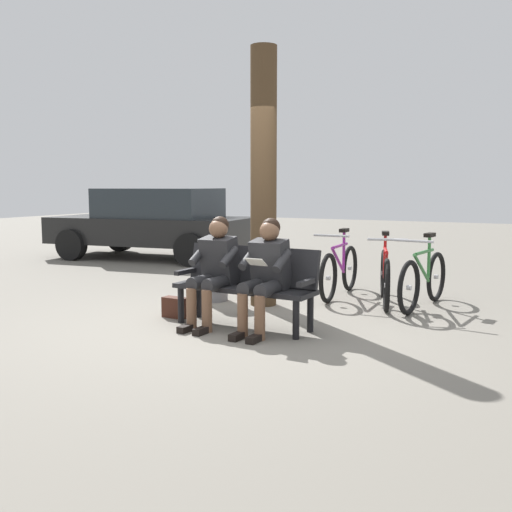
{
  "coord_description": "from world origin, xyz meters",
  "views": [
    {
      "loc": [
        -3.12,
        5.45,
        1.54
      ],
      "look_at": [
        -0.13,
        -0.4,
        0.75
      ],
      "focal_mm": 41.44,
      "sensor_mm": 36.0,
      "label": 1
    }
  ],
  "objects_px": {
    "handbag": "(175,307)",
    "bicycle_green": "(385,277)",
    "person_reading": "(266,270)",
    "litter_bin": "(213,270)",
    "tree_trunk": "(264,178)",
    "bicycle_blue": "(423,280)",
    "parked_car": "(154,222)",
    "person_companion": "(214,266)",
    "bench": "(247,280)",
    "bicycle_silver": "(340,271)"
  },
  "relations": [
    {
      "from": "bicycle_silver",
      "to": "parked_car",
      "type": "relative_size",
      "value": 0.38
    },
    {
      "from": "handbag",
      "to": "bicycle_green",
      "type": "xyz_separation_m",
      "value": [
        -1.97,
        -1.91,
        0.24
      ]
    },
    {
      "from": "person_companion",
      "to": "parked_car",
      "type": "bearing_deg",
      "value": -44.24
    },
    {
      "from": "bicycle_blue",
      "to": "bicycle_silver",
      "type": "distance_m",
      "value": 1.22
    },
    {
      "from": "person_companion",
      "to": "person_reading",
      "type": "bearing_deg",
      "value": 179.95
    },
    {
      "from": "tree_trunk",
      "to": "bicycle_blue",
      "type": "distance_m",
      "value": 2.39
    },
    {
      "from": "bench",
      "to": "bicycle_silver",
      "type": "xyz_separation_m",
      "value": [
        -0.33,
        -2.11,
        -0.15
      ]
    },
    {
      "from": "bicycle_blue",
      "to": "parked_car",
      "type": "relative_size",
      "value": 0.38
    },
    {
      "from": "person_companion",
      "to": "tree_trunk",
      "type": "xyz_separation_m",
      "value": [
        0.03,
        -1.26,
        0.96
      ]
    },
    {
      "from": "person_companion",
      "to": "bicycle_green",
      "type": "bearing_deg",
      "value": -120.86
    },
    {
      "from": "bench",
      "to": "bicycle_silver",
      "type": "distance_m",
      "value": 2.14
    },
    {
      "from": "litter_bin",
      "to": "handbag",
      "type": "bearing_deg",
      "value": 97.55
    },
    {
      "from": "handbag",
      "to": "bicycle_silver",
      "type": "xyz_separation_m",
      "value": [
        -1.27,
        -2.14,
        0.24
      ]
    },
    {
      "from": "bench",
      "to": "person_reading",
      "type": "xyz_separation_m",
      "value": [
        -0.31,
        0.18,
        0.16
      ]
    },
    {
      "from": "person_reading",
      "to": "handbag",
      "type": "distance_m",
      "value": 1.37
    },
    {
      "from": "person_reading",
      "to": "bench",
      "type": "bearing_deg",
      "value": -27.14
    },
    {
      "from": "person_reading",
      "to": "litter_bin",
      "type": "height_order",
      "value": "person_reading"
    },
    {
      "from": "person_reading",
      "to": "bicycle_silver",
      "type": "relative_size",
      "value": 0.71
    },
    {
      "from": "person_reading",
      "to": "bicycle_blue",
      "type": "xyz_separation_m",
      "value": [
        -1.22,
        -2.04,
        -0.31
      ]
    },
    {
      "from": "handbag",
      "to": "bicycle_green",
      "type": "height_order",
      "value": "bicycle_green"
    },
    {
      "from": "tree_trunk",
      "to": "handbag",
      "type": "bearing_deg",
      "value": 62.88
    },
    {
      "from": "person_reading",
      "to": "bicycle_blue",
      "type": "distance_m",
      "value": 2.39
    },
    {
      "from": "litter_bin",
      "to": "bicycle_green",
      "type": "relative_size",
      "value": 0.51
    },
    {
      "from": "person_reading",
      "to": "litter_bin",
      "type": "relative_size",
      "value": 1.46
    },
    {
      "from": "litter_bin",
      "to": "bicycle_silver",
      "type": "distance_m",
      "value": 1.76
    },
    {
      "from": "bicycle_blue",
      "to": "person_reading",
      "type": "bearing_deg",
      "value": -23.4
    },
    {
      "from": "parked_car",
      "to": "person_reading",
      "type": "bearing_deg",
      "value": 129.74
    },
    {
      "from": "handbag",
      "to": "bicycle_blue",
      "type": "distance_m",
      "value": 3.11
    },
    {
      "from": "bench",
      "to": "bicycle_silver",
      "type": "relative_size",
      "value": 0.97
    },
    {
      "from": "bench",
      "to": "handbag",
      "type": "height_order",
      "value": "bench"
    },
    {
      "from": "person_companion",
      "to": "tree_trunk",
      "type": "bearing_deg",
      "value": -85.85
    },
    {
      "from": "handbag",
      "to": "tree_trunk",
      "type": "relative_size",
      "value": 0.09
    },
    {
      "from": "handbag",
      "to": "person_companion",
      "type": "bearing_deg",
      "value": 169.29
    },
    {
      "from": "handbag",
      "to": "bench",
      "type": "bearing_deg",
      "value": -178.06
    },
    {
      "from": "bench",
      "to": "tree_trunk",
      "type": "height_order",
      "value": "tree_trunk"
    },
    {
      "from": "handbag",
      "to": "bicycle_green",
      "type": "distance_m",
      "value": 2.75
    },
    {
      "from": "tree_trunk",
      "to": "bicycle_silver",
      "type": "bearing_deg",
      "value": -124.46
    },
    {
      "from": "bicycle_blue",
      "to": "bicycle_green",
      "type": "height_order",
      "value": "same"
    },
    {
      "from": "person_companion",
      "to": "bicycle_silver",
      "type": "relative_size",
      "value": 0.71
    },
    {
      "from": "litter_bin",
      "to": "bicycle_blue",
      "type": "distance_m",
      "value": 2.73
    },
    {
      "from": "person_companion",
      "to": "bicycle_blue",
      "type": "xyz_separation_m",
      "value": [
        -1.85,
        -2.0,
        -0.3
      ]
    },
    {
      "from": "parked_car",
      "to": "bicycle_blue",
      "type": "bearing_deg",
      "value": 150.15
    },
    {
      "from": "person_companion",
      "to": "tree_trunk",
      "type": "distance_m",
      "value": 1.58
    },
    {
      "from": "parked_car",
      "to": "tree_trunk",
      "type": "bearing_deg",
      "value": 134.85
    },
    {
      "from": "person_companion",
      "to": "handbag",
      "type": "xyz_separation_m",
      "value": [
        0.61,
        -0.12,
        -0.54
      ]
    },
    {
      "from": "person_reading",
      "to": "handbag",
      "type": "bearing_deg",
      "value": -3.82
    },
    {
      "from": "bicycle_blue",
      "to": "person_companion",
      "type": "bearing_deg",
      "value": -35.38
    },
    {
      "from": "handbag",
      "to": "bicycle_silver",
      "type": "distance_m",
      "value": 2.5
    },
    {
      "from": "handbag",
      "to": "tree_trunk",
      "type": "bearing_deg",
      "value": -117.12
    },
    {
      "from": "handbag",
      "to": "parked_car",
      "type": "height_order",
      "value": "parked_car"
    }
  ]
}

